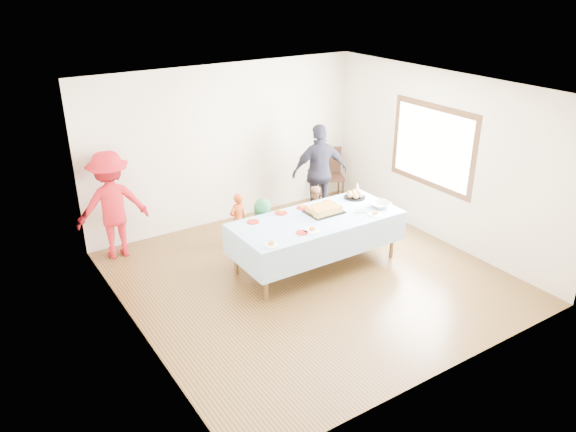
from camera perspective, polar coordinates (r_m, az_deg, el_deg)
name	(u,v)px	position (r m, az deg, el deg)	size (l,w,h in m)	color
ground	(310,277)	(8.15, 2.25, -6.22)	(5.00, 5.00, 0.00)	#462E14
room_walls	(315,159)	(7.46, 2.79, 5.77)	(5.04, 5.04, 2.72)	beige
party_table	(317,221)	(8.14, 2.95, -0.53)	(2.50, 1.10, 0.78)	#52351C
birthday_cake	(324,210)	(8.28, 3.68, 0.65)	(0.53, 0.41, 0.09)	black
rolls_tray	(355,195)	(8.86, 6.80, 2.11)	(0.34, 0.34, 0.10)	black
punch_bowl	(380,205)	(8.57, 9.32, 1.13)	(0.30, 0.30, 0.07)	silver
party_hat	(357,187)	(9.06, 7.03, 2.93)	(0.11, 0.11, 0.19)	white
fork_pile	(361,210)	(8.36, 7.40, 0.63)	(0.24, 0.18, 0.07)	white
plate_red_far_a	(253,222)	(7.98, -3.57, -0.59)	(0.18, 0.18, 0.01)	red
plate_red_far_b	(281,213)	(8.26, -0.71, 0.33)	(0.19, 0.19, 0.01)	red
plate_red_far_c	(302,208)	(8.43, 1.42, 0.85)	(0.17, 0.17, 0.01)	red
plate_red_far_d	(328,202)	(8.65, 4.05, 1.40)	(0.16, 0.16, 0.01)	red
plate_red_near	(302,233)	(7.64, 1.43, -1.70)	(0.17, 0.17, 0.01)	red
plate_white_left	(271,245)	(7.31, -1.73, -2.96)	(0.21, 0.21, 0.01)	white
plate_white_mid	(312,230)	(7.71, 2.48, -1.48)	(0.24, 0.24, 0.01)	white
plate_white_right	(375,214)	(8.30, 8.85, 0.16)	(0.23, 0.23, 0.01)	white
dining_chair	(331,171)	(10.71, 4.38, 4.57)	(0.57, 0.57, 0.99)	black
toddler_left	(238,219)	(8.91, -5.10, -0.35)	(0.32, 0.21, 0.88)	#CF4D19
toddler_mid	(263,229)	(8.48, -2.55, -1.30)	(0.47, 0.31, 0.96)	#246E3E
toddler_right	(314,210)	(9.26, 2.64, 0.58)	(0.41, 0.32, 0.85)	tan
adult_left	(112,205)	(8.81, -17.46, 1.07)	(1.08, 0.62, 1.67)	red
adult_right	(320,172)	(9.77, 3.24, 4.47)	(0.99, 0.41, 1.69)	#272634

